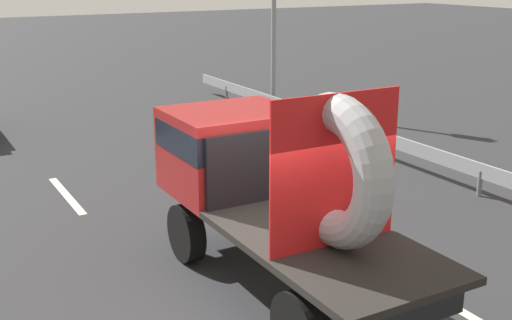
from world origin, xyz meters
TOP-DOWN VIEW (x-y plane):
  - ground_plane at (0.00, 0.00)m, footprint 120.00×120.00m
  - flatbed_truck at (0.10, 1.03)m, footprint 2.02×5.27m
  - guardrail at (5.80, 7.70)m, footprint 0.10×15.39m
  - lane_dash_left_far at (-1.68, 6.22)m, footprint 0.16×2.57m
  - lane_dash_right_far at (1.88, 6.62)m, footprint 0.16×2.11m

SIDE VIEW (x-z plane):
  - ground_plane at x=0.00m, z-range 0.00..0.00m
  - lane_dash_left_far at x=-1.68m, z-range 0.00..0.01m
  - lane_dash_right_far at x=1.88m, z-range 0.00..0.01m
  - guardrail at x=5.80m, z-range 0.18..0.89m
  - flatbed_truck at x=0.10m, z-range 0.01..3.14m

